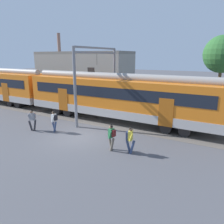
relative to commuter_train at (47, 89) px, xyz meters
The scene contains 10 objects.
ground_plane 9.88m from the commuter_train, 31.90° to the right, with size 160.00×160.00×0.00m, color #515156.
track_bed 3.35m from the commuter_train, behind, with size 80.00×4.40×0.01m, color #605951.
commuter_train is the anchor object (origin of this frame).
pedestrian_grey 7.04m from the commuter_train, 54.23° to the right, with size 0.54×0.66×1.67m.
pedestrian_white 7.76m from the commuter_train, 40.89° to the right, with size 0.66×0.54×1.67m.
pedestrian_green 12.83m from the commuter_train, 26.98° to the right, with size 0.62×0.58×1.67m.
pedestrian_yellow 13.79m from the commuter_train, 24.05° to the right, with size 0.70×0.53×1.67m.
catenary_gantry 6.81m from the commuter_train, ahead, with size 0.24×6.64×6.53m.
background_building 10.24m from the commuter_train, 105.25° to the left, with size 14.89×5.00×9.20m.
street_tree_right 18.87m from the commuter_train, 30.29° to the left, with size 3.90×3.90×7.90m.
Camera 1 is at (9.58, -11.70, 5.74)m, focal length 35.00 mm.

